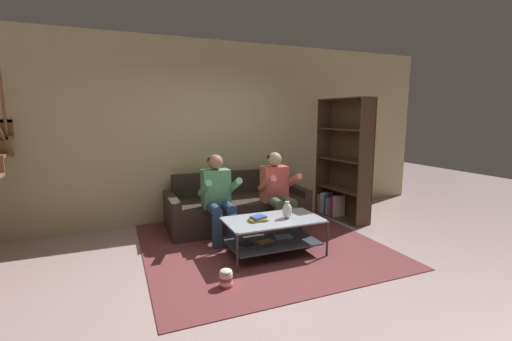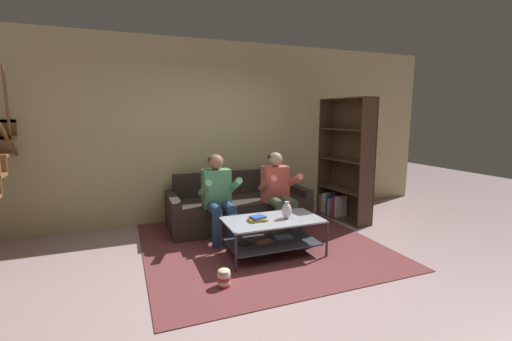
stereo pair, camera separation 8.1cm
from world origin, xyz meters
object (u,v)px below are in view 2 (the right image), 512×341
Objects in this scene: couch at (238,208)px; book_stack at (258,219)px; vase at (287,210)px; popcorn_tub at (224,278)px; person_seated_right at (278,189)px; bookshelf at (344,171)px; person_seated_left at (219,194)px; coffee_table at (272,231)px.

book_stack is at bearing -97.72° from couch.
popcorn_tub is at bearing -150.81° from vase.
person_seated_right reaches higher than popcorn_tub.
bookshelf is 10.21× the size of popcorn_tub.
person_seated_right is 6.05× the size of popcorn_tub.
vase is (-0.25, -0.78, -0.09)m from person_seated_right.
bookshelf is at bearing 27.23° from book_stack.
person_seated_right is at bearing -0.03° from person_seated_left.
bookshelf is (2.23, 0.26, 0.16)m from person_seated_left.
popcorn_tub is at bearing -103.42° from person_seated_left.
person_seated_right reaches higher than vase.
popcorn_tub is at bearing -136.14° from book_stack.
bookshelf is 3.07m from popcorn_tub.
person_seated_left is 0.81m from book_stack.
couch is at bearing 82.28° from book_stack.
bookshelf is at bearing 6.56° from person_seated_left.
person_seated_right is 0.92m from coffee_table.
book_stack is 0.91m from popcorn_tub.
person_seated_left reaches higher than person_seated_right.
person_seated_left is 0.90m from person_seated_right.
person_seated_left is 5.59× the size of vase.
coffee_table is 2.08m from bookshelf.
coffee_table is at bearing -88.87° from couch.
book_stack is 1.20× the size of popcorn_tub.
bookshelf reaches higher than couch.
person_seated_left is at bearing 130.05° from vase.
couch is at bearing 67.51° from popcorn_tub.
bookshelf is (1.58, 1.03, 0.25)m from vase.
person_seated_left is 1.46m from popcorn_tub.
vase is at bearing -146.77° from bookshelf.
book_stack is 0.12× the size of bookshelf.
bookshelf is at bearing -8.76° from couch.
bookshelf is at bearing 10.95° from person_seated_right.
vase is (0.18, -0.03, 0.25)m from coffee_table.
bookshelf reaches higher than vase.
person_seated_left is (-0.45, -0.53, 0.37)m from couch.
popcorn_tub is at bearing -112.49° from couch.
couch is at bearing 130.31° from person_seated_right.
person_seated_right reaches higher than coffee_table.
person_seated_left is at bearing 122.62° from coffee_table.
couch is 1.88m from bookshelf.
couch reaches higher than vase.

